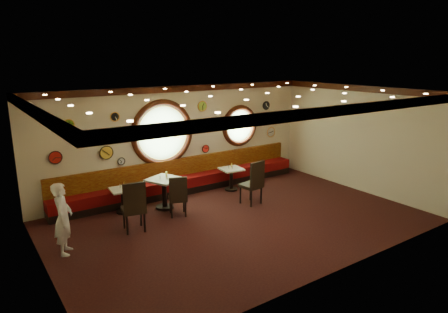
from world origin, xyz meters
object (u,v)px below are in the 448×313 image
Objects in this scene: chair_a at (134,204)px; condiment_b_bottle at (166,175)px; condiment_a_salt at (120,186)px; waiter at (63,219)px; table_a at (123,198)px; condiment_a_bottle at (124,185)px; condiment_b_pepper at (168,177)px; table_b at (164,190)px; chair_c at (254,180)px; condiment_c_bottle at (231,165)px; chair_b at (178,194)px; condiment_b_salt at (160,177)px; condiment_a_pepper at (123,187)px; table_c at (231,176)px; condiment_c_salt at (229,167)px; condiment_c_pepper at (232,167)px.

chair_a is 1.72m from condiment_b_bottle.
condiment_a_salt is 0.07× the size of waiter.
table_a is 6.26× the size of condiment_a_salt.
condiment_a_bottle is (0.07, 0.05, 0.33)m from table_a.
condiment_b_pepper is at bearing -46.86° from waiter.
condiment_a_bottle is at bearing 158.47° from table_b.
chair_c reaches higher than condiment_a_salt.
chair_b is at bearing -156.62° from condiment_c_bottle.
condiment_b_salt is (-2.29, 1.14, 0.18)m from chair_c.
condiment_a_pepper is 2.31m from waiter.
condiment_a_pepper is at bearing -72.32° from condiment_a_salt.
table_c is at bearing 4.54° from condiment_b_bottle.
table_b reaches higher than condiment_c_salt.
condiment_b_salt is (-0.14, 0.73, 0.27)m from chair_b.
condiment_a_salt is at bearing 177.30° from table_c.
chair_b is 1.49m from condiment_a_pepper.
chair_c is 7.67× the size of condiment_a_pepper.
condiment_c_bottle reaches higher than condiment_c_salt.
chair_a is (-0.21, -1.32, 0.29)m from table_a.
table_b is 1.10m from condiment_a_pepper.
condiment_a_pepper is at bearing 179.50° from condiment_c_salt.
condiment_b_bottle is (1.14, -0.28, 0.51)m from table_a.
condiment_b_pepper is 0.67× the size of condiment_c_bottle.
condiment_a_pepper is at bearing 146.68° from chair_c.
condiment_c_salt is 2.28m from condiment_b_pepper.
condiment_b_pepper is 0.65× the size of condiment_b_bottle.
chair_a is (-1.25, -0.99, 0.17)m from table_b.
condiment_c_salt is at bearing 44.35° from chair_b.
chair_c is 1.32m from condiment_c_pepper.
chair_b reaches higher than condiment_c_pepper.
table_b is at bearing 49.25° from chair_a.
condiment_b_pepper is at bearing 144.41° from chair_c.
condiment_b_pepper reaches higher than condiment_c_salt.
table_b is 9.56× the size of condiment_a_salt.
table_c is at bearing 42.93° from chair_b.
chair_c is 5.25× the size of condiment_c_bottle.
chair_b reaches higher than table_c.
chair_c reaches higher than condiment_b_salt.
condiment_b_bottle is (-2.08, 1.19, 0.21)m from chair_c.
condiment_b_salt is (1.14, 0.99, 0.19)m from chair_a.
condiment_b_salt is 2.50m from condiment_c_pepper.
condiment_b_pepper is at bearing -172.04° from table_c.
table_c is at bearing -1.12° from condiment_a_pepper.
table_b is 10.32× the size of condiment_b_pepper.
table_a is 1.00× the size of chair_b.
condiment_a_bottle is at bearing 177.46° from table_c.
condiment_c_salt is at bearing 9.15° from condiment_b_pepper.
condiment_c_bottle reaches higher than condiment_a_salt.
table_c is at bearing 72.25° from chair_c.
table_a is 4.53× the size of condiment_c_bottle.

